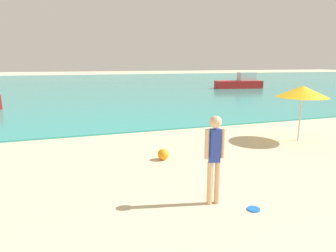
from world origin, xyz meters
TOP-DOWN VIEW (x-y plane):
  - water at (0.00, 41.83)m, footprint 160.00×60.00m
  - person_standing at (0.32, 5.53)m, footprint 0.40×0.23m
  - frisbee at (0.92, 5.05)m, footprint 0.24×0.24m
  - boat_far at (15.10, 28.09)m, footprint 5.07×2.30m
  - beach_ball at (0.19, 8.35)m, footprint 0.32×0.32m
  - beach_umbrella at (5.34, 8.81)m, footprint 1.73×1.73m

SIDE VIEW (x-z plane):
  - frisbee at x=0.92m, z-range 0.00..0.03m
  - water at x=0.00m, z-range 0.00..0.06m
  - beach_ball at x=0.19m, z-range 0.00..0.32m
  - boat_far at x=15.10m, z-range -0.20..1.47m
  - person_standing at x=0.32m, z-range 0.12..1.86m
  - beach_umbrella at x=5.34m, z-range 0.77..2.70m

